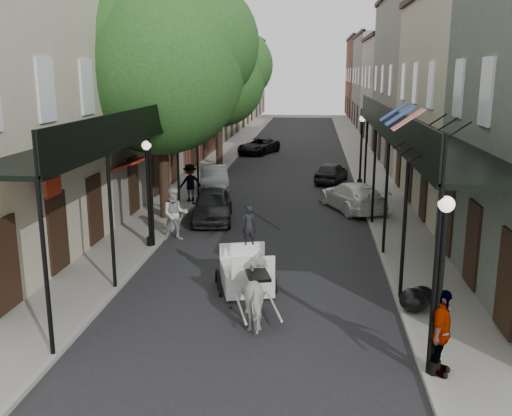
% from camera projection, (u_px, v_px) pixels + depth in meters
% --- Properties ---
extents(ground, '(140.00, 140.00, 0.00)m').
position_uv_depth(ground, '(246.00, 327.00, 14.01)').
color(ground, gray).
rests_on(ground, ground).
extents(road, '(8.00, 90.00, 0.01)m').
position_uv_depth(road, '(286.00, 178.00, 33.36)').
color(road, black).
rests_on(road, ground).
extents(sidewalk_left, '(2.20, 90.00, 0.12)m').
position_uv_depth(sidewalk_left, '(202.00, 176.00, 33.83)').
color(sidewalk_left, gray).
rests_on(sidewalk_left, ground).
extents(sidewalk_right, '(2.20, 90.00, 0.12)m').
position_uv_depth(sidewalk_right, '(373.00, 179.00, 32.85)').
color(sidewalk_right, gray).
rests_on(sidewalk_right, ground).
extents(building_row_left, '(5.00, 80.00, 10.50)m').
position_uv_depth(building_row_left, '(179.00, 83.00, 42.64)').
color(building_row_left, '#B2AB8E').
rests_on(building_row_left, ground).
extents(building_row_right, '(5.00, 80.00, 10.50)m').
position_uv_depth(building_row_right, '(413.00, 84.00, 40.96)').
color(building_row_right, gray).
rests_on(building_row_right, ground).
extents(gallery_left, '(2.20, 18.05, 4.88)m').
position_uv_depth(gallery_left, '(135.00, 131.00, 20.29)').
color(gallery_left, black).
rests_on(gallery_left, sidewalk_left).
extents(gallery_right, '(2.20, 18.05, 4.88)m').
position_uv_depth(gallery_right, '(409.00, 134.00, 19.34)').
color(gallery_right, black).
rests_on(gallery_right, sidewalk_right).
extents(tree_near, '(7.31, 6.80, 9.63)m').
position_uv_depth(tree_near, '(171.00, 62.00, 22.75)').
color(tree_near, '#382619').
rests_on(tree_near, sidewalk_left).
extents(tree_far, '(6.45, 6.00, 8.61)m').
position_uv_depth(tree_far, '(224.00, 76.00, 36.45)').
color(tree_far, '#382619').
rests_on(tree_far, sidewalk_left).
extents(lamppost_right_near, '(0.32, 0.32, 3.71)m').
position_uv_depth(lamppost_right_near, '(440.00, 284.00, 11.20)').
color(lamppost_right_near, black).
rests_on(lamppost_right_near, sidewalk_right).
extents(lamppost_left, '(0.32, 0.32, 3.71)m').
position_uv_depth(lamppost_left, '(149.00, 192.00, 19.74)').
color(lamppost_left, black).
rests_on(lamppost_left, sidewalk_left).
extents(lamppost_right_far, '(0.32, 0.32, 3.71)m').
position_uv_depth(lamppost_right_far, '(361.00, 149.00, 30.54)').
color(lamppost_right_far, black).
rests_on(lamppost_right_far, sidewalk_right).
extents(horse, '(1.31, 2.03, 1.58)m').
position_uv_depth(horse, '(259.00, 292.00, 14.14)').
color(horse, beige).
rests_on(horse, ground).
extents(carriage, '(2.00, 2.59, 2.65)m').
position_uv_depth(carriage, '(244.00, 253.00, 16.45)').
color(carriage, black).
rests_on(carriage, ground).
extents(pedestrian_walking, '(1.17, 1.04, 1.99)m').
position_uv_depth(pedestrian_walking, '(175.00, 214.00, 20.98)').
color(pedestrian_walking, '#ADACA3').
rests_on(pedestrian_walking, ground).
extents(pedestrian_sidewalk_left, '(1.32, 1.19, 1.77)m').
position_uv_depth(pedestrian_sidewalk_left, '(190.00, 183.00, 26.84)').
color(pedestrian_sidewalk_left, gray).
rests_on(pedestrian_sidewalk_left, sidewalk_left).
extents(pedestrian_sidewalk_right, '(0.81, 1.15, 1.81)m').
position_uv_depth(pedestrian_sidewalk_right, '(441.00, 333.00, 11.43)').
color(pedestrian_sidewalk_right, gray).
rests_on(pedestrian_sidewalk_right, sidewalk_right).
extents(car_left_near, '(2.10, 4.16, 1.36)m').
position_uv_depth(car_left_near, '(212.00, 205.00, 23.82)').
color(car_left_near, black).
rests_on(car_left_near, ground).
extents(car_left_mid, '(2.21, 4.16, 1.30)m').
position_uv_depth(car_left_mid, '(214.00, 179.00, 29.79)').
color(car_left_mid, '#999A9F').
rests_on(car_left_mid, ground).
extents(car_left_far, '(3.33, 4.69, 1.19)m').
position_uv_depth(car_left_far, '(259.00, 146.00, 43.25)').
color(car_left_far, black).
rests_on(car_left_far, ground).
extents(car_right_near, '(3.29, 4.76, 1.28)m').
position_uv_depth(car_right_near, '(352.00, 196.00, 25.63)').
color(car_right_near, silver).
rests_on(car_right_near, ground).
extents(car_right_far, '(2.21, 3.68, 1.17)m').
position_uv_depth(car_right_far, '(332.00, 172.00, 32.00)').
color(car_right_far, black).
rests_on(car_right_far, ground).
extents(trash_bags, '(0.98, 1.13, 0.62)m').
position_uv_depth(trash_bags, '(417.00, 298.00, 14.73)').
color(trash_bags, black).
rests_on(trash_bags, sidewalk_right).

